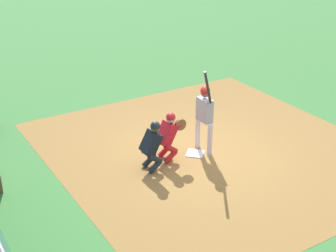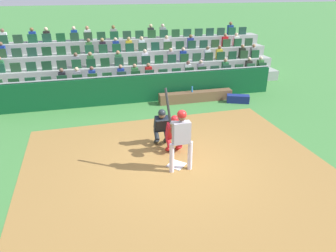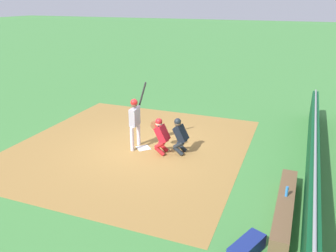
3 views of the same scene
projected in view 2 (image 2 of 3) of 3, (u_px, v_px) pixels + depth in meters
The scene contains 11 objects.
ground_plane at pixel (176, 165), 8.87m from camera, with size 160.00×160.00×0.00m, color #41833D.
infield_dirt_patch at pixel (181, 175), 8.43m from camera, with size 8.54×7.97×0.01m, color olive.
home_plate_marker at pixel (176, 165), 8.87m from camera, with size 0.44×0.44×0.02m, color white.
batter_at_plate at pixel (181, 134), 8.17m from camera, with size 0.73×0.45×2.34m.
catcher_crouching at pixel (174, 132), 9.25m from camera, with size 0.46×0.71×1.28m.
home_plate_umpire at pixel (161, 125), 9.73m from camera, with size 0.47×0.49×1.27m.
dugout_wall at pixel (142, 88), 13.47m from camera, with size 12.03×0.24×1.26m.
dugout_bench at pixel (196, 96), 13.66m from camera, with size 3.29×0.40×0.44m, color brown.
water_bottle_on_bench at pixel (192, 89), 13.47m from camera, with size 0.07×0.07×0.26m, color #2E7BCB.
equipment_duffel_bag at pixel (238, 99), 13.54m from camera, with size 0.95×0.36×0.33m, color navy.
bleacher_stand at pixel (130, 65), 16.60m from camera, with size 15.35×3.48×2.75m.
Camera 2 is at (2.12, 7.31, 4.71)m, focal length 33.16 mm.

